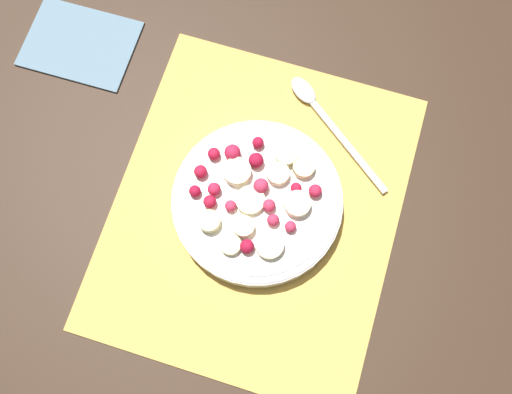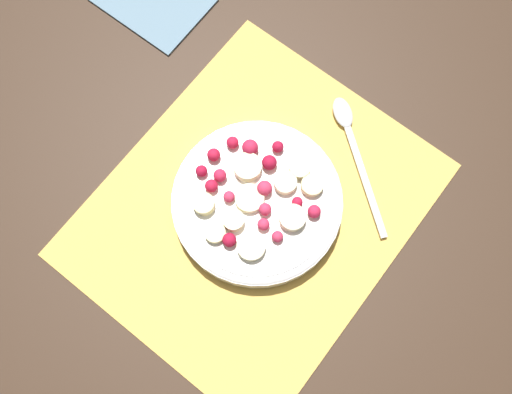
{
  "view_description": "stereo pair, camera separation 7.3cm",
  "coord_description": "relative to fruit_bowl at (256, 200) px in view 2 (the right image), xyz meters",
  "views": [
    {
      "loc": [
        -0.19,
        -0.06,
        0.74
      ],
      "look_at": [
        0.01,
        0.0,
        0.04
      ],
      "focal_mm": 40.0,
      "sensor_mm": 36.0,
      "label": 1
    },
    {
      "loc": [
        -0.15,
        -0.12,
        0.74
      ],
      "look_at": [
        0.01,
        0.0,
        0.04
      ],
      "focal_mm": 40.0,
      "sensor_mm": 36.0,
      "label": 2
    }
  ],
  "objects": [
    {
      "name": "ground_plane",
      "position": [
        -0.01,
        -0.0,
        -0.02
      ],
      "size": [
        3.0,
        3.0,
        0.0
      ],
      "primitive_type": "plane",
      "color": "#382619"
    },
    {
      "name": "placemat",
      "position": [
        -0.01,
        -0.0,
        -0.02
      ],
      "size": [
        0.44,
        0.37,
        0.01
      ],
      "color": "#E0B251",
      "rests_on": "ground_plane"
    },
    {
      "name": "fruit_bowl",
      "position": [
        0.0,
        0.0,
        0.0
      ],
      "size": [
        0.22,
        0.22,
        0.05
      ],
      "color": "white",
      "rests_on": "placemat"
    },
    {
      "name": "spoon",
      "position": [
        0.15,
        -0.05,
        -0.01
      ],
      "size": [
        0.14,
        0.17,
        0.01
      ],
      "rotation": [
        0.0,
        0.0,
        7.2
      ],
      "color": "silver",
      "rests_on": "placemat"
    }
  ]
}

